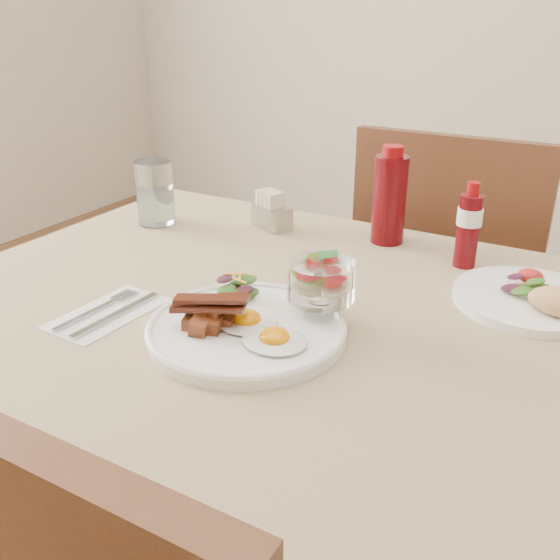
{
  "coord_description": "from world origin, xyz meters",
  "views": [
    {
      "loc": [
        0.33,
        -0.74,
        1.18
      ],
      "look_at": [
        -0.08,
        -0.04,
        0.82
      ],
      "focal_mm": 40.0,
      "sensor_mm": 36.0,
      "label": 1
    }
  ],
  "objects_px": {
    "fruit_cup": "(321,281)",
    "hot_sauce_bottle": "(468,226)",
    "main_plate": "(246,330)",
    "water_glass": "(155,196)",
    "ketchup_bottle": "(390,198)",
    "chair_far": "(449,294)",
    "table": "(336,374)",
    "sugar_caddy": "(271,213)",
    "second_plate": "(539,299)"
  },
  "relations": [
    {
      "from": "main_plate",
      "to": "water_glass",
      "type": "height_order",
      "value": "water_glass"
    },
    {
      "from": "fruit_cup",
      "to": "water_glass",
      "type": "height_order",
      "value": "water_glass"
    },
    {
      "from": "main_plate",
      "to": "hot_sauce_bottle",
      "type": "xyz_separation_m",
      "value": [
        0.2,
        0.4,
        0.07
      ]
    },
    {
      "from": "main_plate",
      "to": "hot_sauce_bottle",
      "type": "bearing_deg",
      "value": 63.78
    },
    {
      "from": "chair_far",
      "to": "fruit_cup",
      "type": "height_order",
      "value": "chair_far"
    },
    {
      "from": "hot_sauce_bottle",
      "to": "second_plate",
      "type": "bearing_deg",
      "value": -38.08
    },
    {
      "from": "second_plate",
      "to": "sugar_caddy",
      "type": "relative_size",
      "value": 2.51
    },
    {
      "from": "table",
      "to": "sugar_caddy",
      "type": "bearing_deg",
      "value": 133.48
    },
    {
      "from": "chair_far",
      "to": "ketchup_bottle",
      "type": "bearing_deg",
      "value": -100.77
    },
    {
      "from": "main_plate",
      "to": "ketchup_bottle",
      "type": "bearing_deg",
      "value": 85.39
    },
    {
      "from": "ketchup_bottle",
      "to": "water_glass",
      "type": "bearing_deg",
      "value": -163.78
    },
    {
      "from": "main_plate",
      "to": "chair_far",
      "type": "bearing_deg",
      "value": 82.85
    },
    {
      "from": "hot_sauce_bottle",
      "to": "sugar_caddy",
      "type": "relative_size",
      "value": 1.61
    },
    {
      "from": "ketchup_bottle",
      "to": "water_glass",
      "type": "height_order",
      "value": "ketchup_bottle"
    },
    {
      "from": "fruit_cup",
      "to": "sugar_caddy",
      "type": "height_order",
      "value": "fruit_cup"
    },
    {
      "from": "fruit_cup",
      "to": "second_plate",
      "type": "height_order",
      "value": "fruit_cup"
    },
    {
      "from": "hot_sauce_bottle",
      "to": "sugar_caddy",
      "type": "bearing_deg",
      "value": 178.86
    },
    {
      "from": "hot_sauce_bottle",
      "to": "sugar_caddy",
      "type": "distance_m",
      "value": 0.4
    },
    {
      "from": "sugar_caddy",
      "to": "main_plate",
      "type": "bearing_deg",
      "value": -40.92
    },
    {
      "from": "main_plate",
      "to": "sugar_caddy",
      "type": "relative_size",
      "value": 2.97
    },
    {
      "from": "table",
      "to": "water_glass",
      "type": "bearing_deg",
      "value": 157.27
    },
    {
      "from": "chair_far",
      "to": "hot_sauce_bottle",
      "type": "relative_size",
      "value": 6.14
    },
    {
      "from": "main_plate",
      "to": "ketchup_bottle",
      "type": "relative_size",
      "value": 1.5
    },
    {
      "from": "ketchup_bottle",
      "to": "hot_sauce_bottle",
      "type": "relative_size",
      "value": 1.23
    },
    {
      "from": "chair_far",
      "to": "water_glass",
      "type": "distance_m",
      "value": 0.74
    },
    {
      "from": "second_plate",
      "to": "hot_sauce_bottle",
      "type": "bearing_deg",
      "value": 141.92
    },
    {
      "from": "ketchup_bottle",
      "to": "water_glass",
      "type": "distance_m",
      "value": 0.48
    },
    {
      "from": "chair_far",
      "to": "ketchup_bottle",
      "type": "relative_size",
      "value": 4.97
    },
    {
      "from": "ketchup_bottle",
      "to": "hot_sauce_bottle",
      "type": "xyz_separation_m",
      "value": [
        0.16,
        -0.05,
        -0.01
      ]
    },
    {
      "from": "second_plate",
      "to": "main_plate",
      "type": "bearing_deg",
      "value": -139.43
    },
    {
      "from": "main_plate",
      "to": "fruit_cup",
      "type": "relative_size",
      "value": 2.9
    },
    {
      "from": "main_plate",
      "to": "ketchup_bottle",
      "type": "height_order",
      "value": "ketchup_bottle"
    },
    {
      "from": "table",
      "to": "hot_sauce_bottle",
      "type": "relative_size",
      "value": 8.78
    },
    {
      "from": "ketchup_bottle",
      "to": "water_glass",
      "type": "xyz_separation_m",
      "value": [
        -0.46,
        -0.13,
        -0.03
      ]
    },
    {
      "from": "fruit_cup",
      "to": "sugar_caddy",
      "type": "distance_m",
      "value": 0.43
    },
    {
      "from": "sugar_caddy",
      "to": "water_glass",
      "type": "relative_size",
      "value": 0.72
    },
    {
      "from": "fruit_cup",
      "to": "main_plate",
      "type": "bearing_deg",
      "value": -133.92
    },
    {
      "from": "chair_far",
      "to": "water_glass",
      "type": "bearing_deg",
      "value": -139.42
    },
    {
      "from": "fruit_cup",
      "to": "hot_sauce_bottle",
      "type": "relative_size",
      "value": 0.64
    },
    {
      "from": "chair_far",
      "to": "main_plate",
      "type": "distance_m",
      "value": 0.8
    },
    {
      "from": "sugar_caddy",
      "to": "water_glass",
      "type": "bearing_deg",
      "value": -133.98
    },
    {
      "from": "fruit_cup",
      "to": "hot_sauce_bottle",
      "type": "xyz_separation_m",
      "value": [
        0.12,
        0.32,
        0.0
      ]
    },
    {
      "from": "fruit_cup",
      "to": "second_plate",
      "type": "bearing_deg",
      "value": 38.8
    },
    {
      "from": "second_plate",
      "to": "ketchup_bottle",
      "type": "height_order",
      "value": "ketchup_bottle"
    },
    {
      "from": "water_glass",
      "to": "sugar_caddy",
      "type": "bearing_deg",
      "value": 23.0
    },
    {
      "from": "table",
      "to": "ketchup_bottle",
      "type": "distance_m",
      "value": 0.4
    },
    {
      "from": "second_plate",
      "to": "table",
      "type": "bearing_deg",
      "value": -141.73
    },
    {
      "from": "second_plate",
      "to": "sugar_caddy",
      "type": "bearing_deg",
      "value": 167.57
    },
    {
      "from": "sugar_caddy",
      "to": "water_glass",
      "type": "height_order",
      "value": "water_glass"
    },
    {
      "from": "main_plate",
      "to": "water_glass",
      "type": "xyz_separation_m",
      "value": [
        -0.42,
        0.32,
        0.05
      ]
    }
  ]
}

